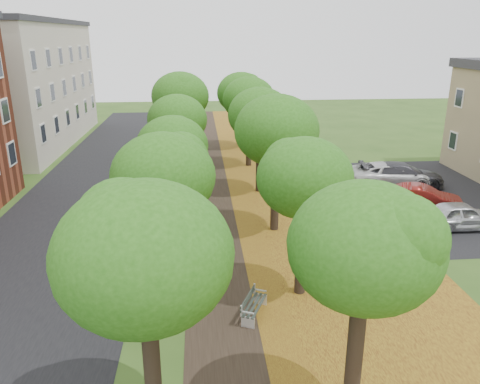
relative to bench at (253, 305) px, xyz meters
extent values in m
cube|color=black|center=(-8.20, 10.37, -0.39)|extent=(8.00, 70.00, 0.01)
cube|color=black|center=(-0.70, 10.37, -0.39)|extent=(3.20, 70.00, 0.01)
cube|color=#A5821E|center=(4.30, 10.37, -0.39)|extent=(7.50, 70.00, 0.01)
cube|color=black|center=(12.80, 11.37, -0.39)|extent=(9.00, 16.00, 0.01)
cylinder|color=black|center=(-2.90, -4.63, 1.31)|extent=(0.40, 0.40, 3.42)
ellipsoid|color=#245B13|center=(-2.90, -4.63, 4.20)|extent=(3.64, 3.64, 3.09)
cylinder|color=black|center=(-2.90, 1.37, 1.31)|extent=(0.40, 0.40, 3.42)
ellipsoid|color=#245B13|center=(-2.90, 1.37, 4.20)|extent=(3.64, 3.64, 3.09)
cylinder|color=black|center=(-2.90, 7.37, 1.31)|extent=(0.40, 0.40, 3.42)
ellipsoid|color=#245B13|center=(-2.90, 7.37, 4.20)|extent=(3.64, 3.64, 3.09)
cylinder|color=black|center=(-2.90, 13.37, 1.31)|extent=(0.40, 0.40, 3.42)
ellipsoid|color=#245B13|center=(-2.90, 13.37, 4.20)|extent=(3.64, 3.64, 3.09)
cylinder|color=black|center=(-2.90, 19.37, 1.31)|extent=(0.40, 0.40, 3.42)
ellipsoid|color=#245B13|center=(-2.90, 19.37, 4.20)|extent=(3.64, 3.64, 3.09)
cylinder|color=black|center=(-2.90, 25.37, 1.31)|extent=(0.40, 0.40, 3.42)
ellipsoid|color=#245B13|center=(-2.90, 25.37, 4.20)|extent=(3.64, 3.64, 3.09)
cylinder|color=black|center=(1.90, -4.63, 1.31)|extent=(0.40, 0.40, 3.42)
ellipsoid|color=#245B13|center=(1.90, -4.63, 4.20)|extent=(3.64, 3.64, 3.09)
cylinder|color=black|center=(1.90, 1.37, 1.31)|extent=(0.40, 0.40, 3.42)
ellipsoid|color=#245B13|center=(1.90, 1.37, 4.20)|extent=(3.64, 3.64, 3.09)
cylinder|color=black|center=(1.90, 7.37, 1.31)|extent=(0.40, 0.40, 3.42)
ellipsoid|color=#245B13|center=(1.90, 7.37, 4.20)|extent=(3.64, 3.64, 3.09)
cylinder|color=black|center=(1.90, 13.37, 1.31)|extent=(0.40, 0.40, 3.42)
ellipsoid|color=#245B13|center=(1.90, 13.37, 4.20)|extent=(3.64, 3.64, 3.09)
cylinder|color=black|center=(1.90, 19.37, 1.31)|extent=(0.40, 0.40, 3.42)
ellipsoid|color=#245B13|center=(1.90, 19.37, 4.20)|extent=(3.64, 3.64, 3.09)
cylinder|color=black|center=(1.90, 25.37, 1.31)|extent=(0.40, 0.40, 3.42)
ellipsoid|color=#245B13|center=(1.90, 25.37, 4.20)|extent=(3.64, 3.64, 3.09)
cube|color=beige|center=(-17.70, 28.37, 4.60)|extent=(10.00, 20.00, 10.00)
cube|color=#28322A|center=(0.05, -0.02, 0.01)|extent=(1.03, 1.65, 0.04)
cube|color=#28322A|center=(-0.16, 0.07, 0.25)|extent=(0.68, 1.50, 0.23)
cube|color=silver|center=(-0.25, -0.70, -0.20)|extent=(0.43, 0.23, 0.40)
cube|color=silver|center=(0.35, 0.65, -0.20)|extent=(0.43, 0.23, 0.40)
cube|color=silver|center=(-0.25, -0.70, 0.17)|extent=(0.39, 0.21, 0.04)
cube|color=silver|center=(0.35, 0.65, 0.17)|extent=(0.39, 0.21, 0.04)
imported|color=silver|center=(11.10, 6.64, 0.28)|extent=(4.01, 1.64, 1.36)
imported|color=maroon|center=(10.30, 9.23, 0.29)|extent=(4.44, 2.90, 1.38)
imported|color=#35353A|center=(10.98, 13.53, 0.36)|extent=(5.43, 2.76, 1.51)
imported|color=silver|center=(10.30, 13.64, 0.35)|extent=(5.49, 2.74, 1.49)
camera|label=1|loc=(-1.66, -13.72, 8.69)|focal=35.00mm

